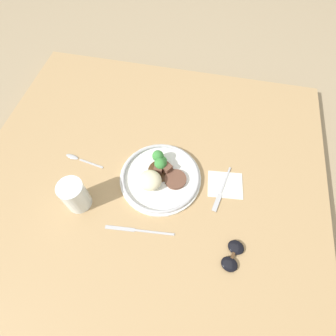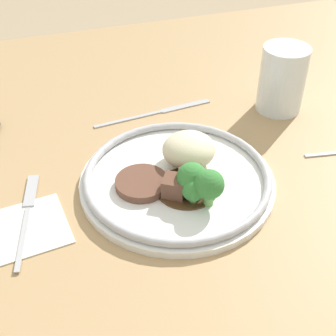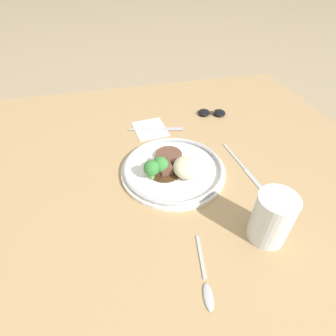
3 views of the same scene
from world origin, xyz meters
name	(u,v)px [view 1 (image 1 of 3)]	position (x,y,z in m)	size (l,w,h in m)	color
ground_plane	(148,186)	(0.00, 0.00, 0.00)	(8.00, 8.00, 0.00)	#998466
dining_table	(147,183)	(0.00, 0.00, 0.02)	(1.27, 1.21, 0.05)	tan
napkin	(225,185)	(-0.28, -0.04, 0.05)	(0.13, 0.12, 0.00)	silver
plate	(160,176)	(-0.04, -0.02, 0.06)	(0.29, 0.29, 0.07)	white
juice_glass	(76,196)	(0.20, 0.13, 0.10)	(0.08, 0.08, 0.12)	#F4AD19
fork	(221,193)	(-0.26, 0.00, 0.05)	(0.05, 0.18, 0.00)	#ADADB2
knife	(137,230)	(-0.01, 0.18, 0.05)	(0.23, 0.03, 0.00)	#ADADB2
spoon	(77,158)	(0.28, -0.03, 0.05)	(0.16, 0.04, 0.01)	#ADADB2
sunglasses	(233,256)	(-0.32, 0.20, 0.05)	(0.08, 0.11, 0.02)	black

